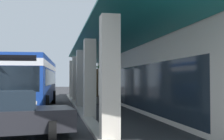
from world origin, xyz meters
TOP-DOWN VIEW (x-y plane):
  - ground at (0.00, 8.00)m, footprint 120.00×120.00m
  - curb_strip at (-0.84, 4.75)m, footprint 31.62×0.50m
  - plaza_building at (-0.84, 14.38)m, footprint 26.65×16.61m
  - transit_bus at (-1.39, 1.73)m, footprint 11.32×3.17m
  - potted_palm at (-3.98, 6.42)m, footprint 1.78×1.49m

SIDE VIEW (x-z plane):
  - ground at x=0.00m, z-range 0.00..0.00m
  - curb_strip at x=-0.84m, z-range 0.00..0.12m
  - potted_palm at x=-3.98m, z-range -0.80..2.13m
  - transit_bus at x=-1.39m, z-range 0.18..3.52m
  - plaza_building at x=-0.84m, z-range 0.00..7.38m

